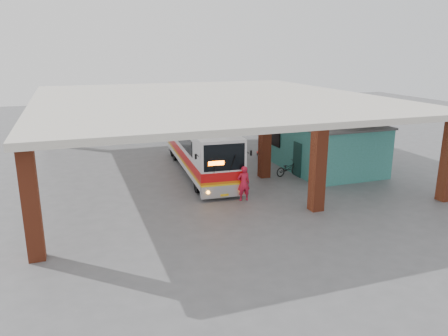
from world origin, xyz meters
name	(u,v)px	position (x,y,z in m)	size (l,w,h in m)	color
ground	(236,197)	(0.00, 0.00, 0.00)	(90.00, 90.00, 0.00)	#515154
brick_columns	(229,138)	(1.43, 5.00, 2.17)	(20.10, 21.60, 4.35)	maroon
canopy_roof	(207,98)	(0.50, 6.50, 4.50)	(21.00, 23.00, 0.30)	beige
shop_building	(320,143)	(7.49, 4.00, 1.56)	(5.20, 8.20, 3.11)	#307968
coach_bus	(200,146)	(-0.35, 5.38, 1.67)	(3.25, 11.69, 3.37)	silver
motorcycle	(288,168)	(4.52, 2.78, 0.46)	(0.61, 1.75, 0.92)	black
pedestrian	(244,183)	(0.21, -0.54, 0.92)	(0.67, 0.44, 1.84)	red
red_chair	(261,150)	(5.10, 8.05, 0.41)	(0.60, 0.60, 0.89)	red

